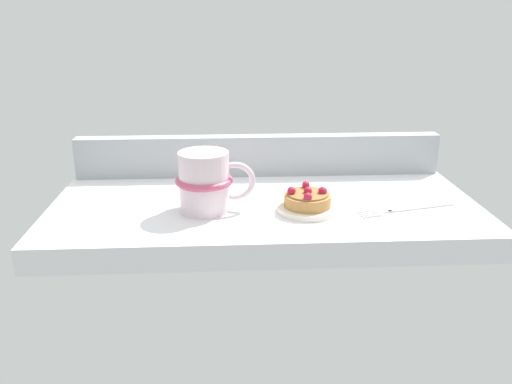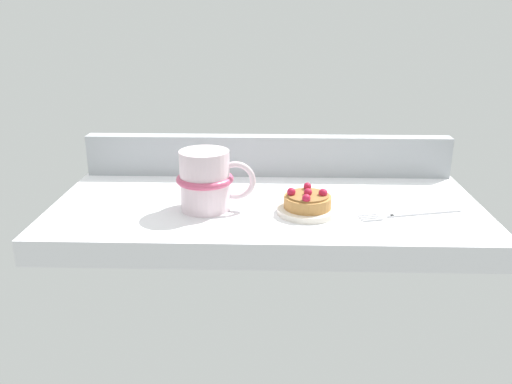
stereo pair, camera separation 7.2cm
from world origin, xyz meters
The scene contains 6 objects.
ground_plane centered at (0.00, 0.00, -2.09)cm, with size 73.90×35.09×4.18cm, color white.
window_rail_back centered at (0.00, 15.90, 4.03)cm, with size 72.42×3.29×8.06cm, color #9EA3A8.
dessert_plate centered at (6.79, -5.04, 0.47)cm, with size 10.00×10.00×1.01cm.
raspberry_tart centered at (6.78, -5.05, 2.25)cm, with size 7.80×7.80×3.42cm.
coffee_mug centered at (-9.97, -3.62, 5.09)cm, with size 13.22×9.54×10.11cm.
dessert_fork centered at (23.47, -5.53, 0.30)cm, with size 17.66×5.72×0.60cm.
Camera 1 is at (-6.34, -86.14, 32.19)cm, focal length 36.91 mm.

